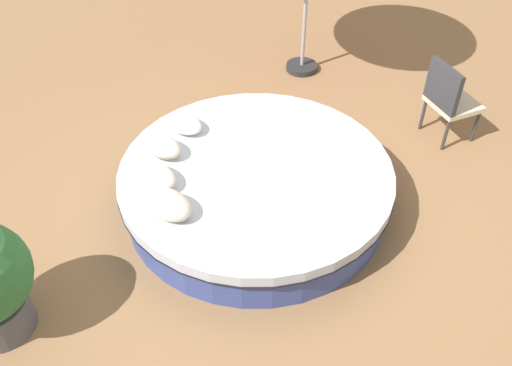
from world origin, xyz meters
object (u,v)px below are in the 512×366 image
Objects in this scene: throw_pillow_0 at (183,123)px; patio_chair at (449,97)px; throw_pillow_1 at (161,146)px; throw_pillow_2 at (152,175)px; round_bed at (256,186)px; throw_pillow_3 at (168,204)px.

throw_pillow_0 is 0.46× the size of patio_chair.
throw_pillow_2 is at bearing 124.60° from throw_pillow_1.
throw_pillow_0 reaches higher than round_bed.
patio_chair is at bearing -131.27° from throw_pillow_0.
throw_pillow_0 is at bearing -74.97° from throw_pillow_1.
throw_pillow_0 is 1.26m from throw_pillow_3.
throw_pillow_1 reaches higher than throw_pillow_3.
throw_pillow_1 is at bearing 105.03° from throw_pillow_0.
round_bed is 5.12× the size of throw_pillow_2.
round_bed is at bearing 179.09° from throw_pillow_0.
throw_pillow_0 is 0.45m from throw_pillow_1.
patio_chair is (-1.87, -2.70, -0.02)m from throw_pillow_1.
throw_pillow_1 reaches higher than throw_pillow_0.
patio_chair reaches higher than throw_pillow_0.
patio_chair reaches higher than round_bed.
throw_pillow_1 is 3.28m from patio_chair.
round_bed is 1.07m from throw_pillow_2.
round_bed is 2.81× the size of patio_chair.
throw_pillow_0 is at bearing -51.62° from throw_pillow_3.
patio_chair is at bearing -110.31° from throw_pillow_3.
throw_pillow_2 is (-0.26, 0.37, -0.00)m from throw_pillow_1.
throw_pillow_3 is at bearing 155.73° from throw_pillow_2.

